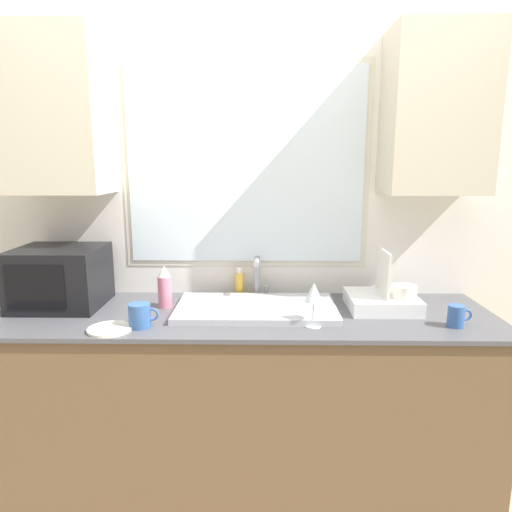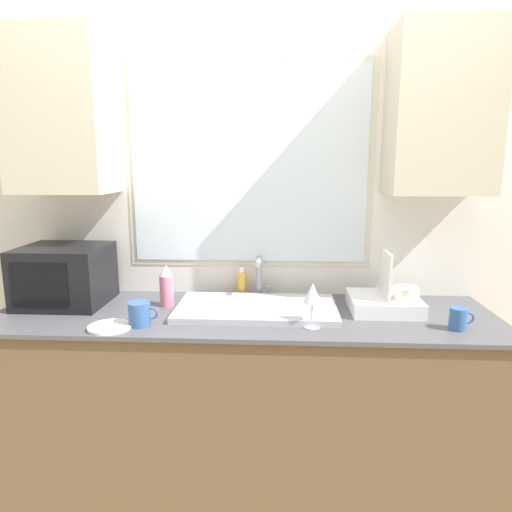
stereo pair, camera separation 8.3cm
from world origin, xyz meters
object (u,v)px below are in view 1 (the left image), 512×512
Objects in this scene: spray_bottle at (165,287)px; dish_rack at (384,299)px; wine_glass at (314,294)px; faucet at (258,274)px; mug_near_sink at (140,315)px; microwave at (60,277)px; soap_bottle at (240,284)px.

dish_rack is at bearing -0.98° from spray_bottle.
faucet is at bearing 119.92° from wine_glass.
spray_bottle is 1.59× the size of mug_near_sink.
soap_bottle is at bearing 11.71° from microwave.
dish_rack is at bearing 33.84° from wine_glass.
mug_near_sink is (0.47, -0.30, -0.09)m from microwave.
wine_glass is (-0.37, -0.25, 0.10)m from dish_rack.
microwave is at bearing -171.30° from faucet.
faucet is 0.12m from soap_bottle.
microwave is 0.89m from soap_bottle.
microwave is 0.52m from spray_bottle.
dish_rack is at bearing -1.08° from microwave.
microwave is 2.66× the size of soap_bottle.
soap_bottle is at bearing 49.78° from mug_near_sink.
spray_bottle reaches higher than mug_near_sink.
mug_near_sink is at bearing -99.54° from spray_bottle.
wine_glass reaches higher than soap_bottle.
spray_bottle is 1.06× the size of wine_glass.
microwave is 2.09× the size of wine_glass.
dish_rack is 0.45m from wine_glass.
dish_rack is 2.11× the size of soap_bottle.
wine_glass is (0.75, 0.02, 0.10)m from mug_near_sink.
dish_rack is at bearing 13.46° from mug_near_sink.
dish_rack reaches higher than soap_bottle.
spray_bottle is (0.52, -0.01, -0.05)m from microwave.
dish_rack is 2.50× the size of mug_near_sink.
soap_bottle is (0.36, 0.19, -0.03)m from spray_bottle.
faucet is 0.54× the size of microwave.
spray_bottle is (-0.45, -0.16, -0.03)m from faucet.
wine_glass is at bearing 1.50° from mug_near_sink.
dish_rack is 1.57× the size of spray_bottle.
faucet is 0.48m from spray_bottle.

